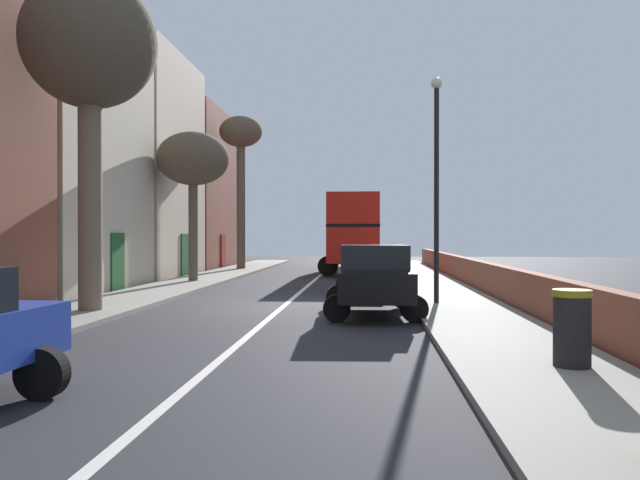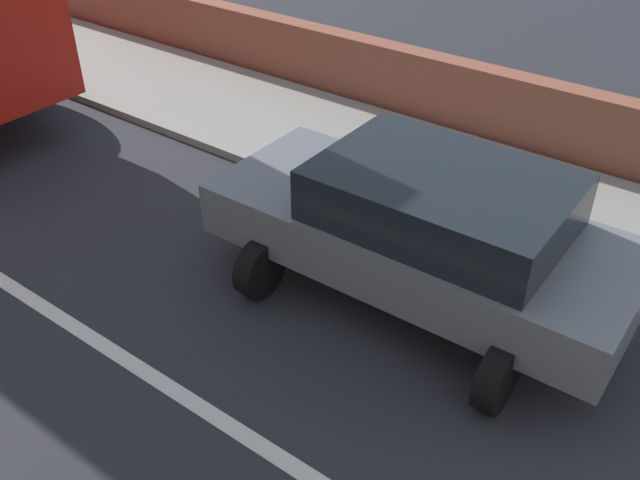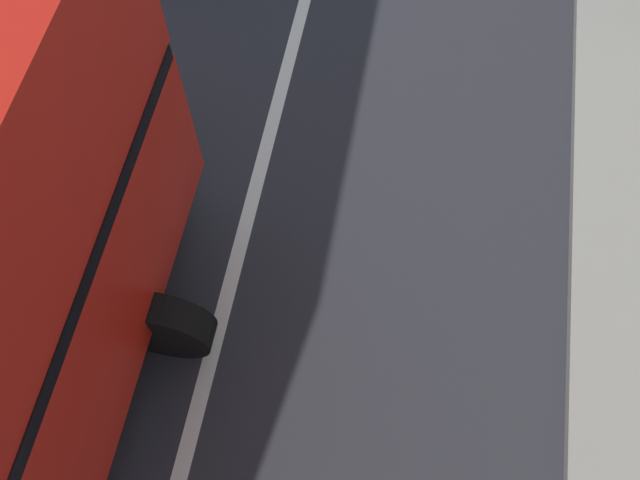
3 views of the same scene
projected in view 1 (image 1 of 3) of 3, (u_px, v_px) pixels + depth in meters
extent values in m
plane|color=#28282D|center=(283.00, 307.00, 17.19)|extent=(84.00, 84.00, 0.00)
cube|color=silver|center=(283.00, 307.00, 17.19)|extent=(0.16, 54.00, 0.01)
cube|color=gray|center=(114.00, 303.00, 17.57)|extent=(2.60, 60.00, 0.12)
cube|color=gray|center=(459.00, 306.00, 16.81)|extent=(2.60, 60.00, 0.12)
cube|color=beige|center=(62.00, 158.00, 21.80)|extent=(4.00, 7.68, 9.58)
cube|color=#194C23|center=(118.00, 263.00, 21.67)|extent=(0.08, 1.10, 2.10)
cube|color=beige|center=(144.00, 167.00, 29.77)|extent=(4.00, 7.68, 10.73)
cube|color=#194C23|center=(185.00, 255.00, 29.64)|extent=(0.08, 1.10, 2.10)
cube|color=brown|center=(191.00, 189.00, 37.75)|extent=(4.00, 7.68, 9.73)
cube|color=maroon|center=(223.00, 251.00, 37.62)|extent=(0.08, 1.10, 2.10)
cube|color=brown|center=(517.00, 289.00, 16.69)|extent=(0.36, 54.00, 1.09)
cube|color=red|center=(355.00, 244.00, 33.87)|extent=(2.50, 11.09, 1.70)
cube|color=black|center=(355.00, 227.00, 33.87)|extent=(2.53, 10.98, 0.16)
cube|color=red|center=(355.00, 212.00, 33.86)|extent=(2.50, 11.09, 1.50)
cube|color=black|center=(357.00, 241.00, 39.38)|extent=(2.20, 0.06, 1.19)
cylinder|color=black|center=(336.00, 260.00, 37.74)|extent=(1.00, 0.30, 1.00)
cylinder|color=black|center=(377.00, 260.00, 37.54)|extent=(1.00, 0.30, 1.00)
cylinder|color=black|center=(328.00, 266.00, 30.22)|extent=(1.00, 0.30, 1.00)
cylinder|color=black|center=(380.00, 266.00, 30.02)|extent=(1.00, 0.30, 1.00)
cube|color=black|center=(373.00, 282.00, 15.44)|extent=(1.92, 4.45, 0.69)
cube|color=black|center=(373.00, 257.00, 15.21)|extent=(1.70, 2.47, 0.60)
cylinder|color=black|center=(338.00, 297.00, 16.83)|extent=(0.65, 0.25, 0.64)
cylinder|color=black|center=(403.00, 297.00, 16.76)|extent=(0.65, 0.25, 0.64)
cylinder|color=black|center=(337.00, 308.00, 14.11)|extent=(0.65, 0.25, 0.64)
cylinder|color=black|center=(414.00, 309.00, 14.05)|extent=(0.65, 0.25, 0.64)
cylinder|color=black|center=(42.00, 373.00, 7.45)|extent=(0.65, 0.24, 0.64)
cube|color=slate|center=(371.00, 269.00, 22.40)|extent=(1.84, 4.38, 0.57)
cube|color=black|center=(371.00, 255.00, 22.18)|extent=(1.67, 2.42, 0.53)
cylinder|color=black|center=(347.00, 279.00, 23.81)|extent=(0.64, 0.23, 0.64)
cylinder|color=black|center=(394.00, 279.00, 23.69)|extent=(0.64, 0.23, 0.64)
cylinder|color=black|center=(345.00, 284.00, 21.12)|extent=(0.64, 0.23, 0.64)
cylinder|color=black|center=(398.00, 285.00, 21.00)|extent=(0.64, 0.23, 0.64)
cylinder|color=brown|center=(193.00, 227.00, 25.67)|extent=(0.39, 0.39, 4.52)
ellipsoid|color=brown|center=(193.00, 159.00, 25.65)|extent=(3.03, 3.03, 2.23)
cylinder|color=brown|center=(90.00, 190.00, 15.48)|extent=(0.59, 0.59, 6.10)
ellipsoid|color=#4C4233|center=(90.00, 42.00, 15.45)|extent=(3.35, 3.35, 3.30)
cylinder|color=brown|center=(241.00, 204.00, 35.23)|extent=(0.51, 0.51, 7.40)
ellipsoid|color=brown|center=(241.00, 132.00, 35.20)|extent=(2.47, 2.47, 1.77)
cylinder|color=black|center=(436.00, 196.00, 17.10)|extent=(0.14, 0.14, 6.00)
sphere|color=silver|center=(437.00, 83.00, 17.08)|extent=(0.32, 0.32, 0.32)
cylinder|color=black|center=(572.00, 332.00, 8.78)|extent=(0.52, 0.52, 1.01)
cylinder|color=olive|center=(572.00, 293.00, 8.77)|extent=(0.55, 0.55, 0.10)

